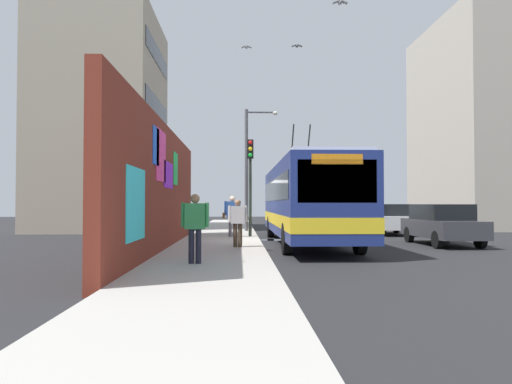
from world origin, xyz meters
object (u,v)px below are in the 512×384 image
(pedestrian_midblock, at_px, (232,213))
(traffic_light, at_px, (250,171))
(street_lamp, at_px, (250,161))
(parked_car_white, at_px, (389,218))
(parked_car_dark_gray, at_px, (442,224))
(parked_car_red, at_px, (359,215))
(city_bus, at_px, (306,199))
(pedestrian_at_curb, at_px, (238,219))
(pedestrian_near_wall, at_px, (195,222))

(pedestrian_midblock, height_order, traffic_light, traffic_light)
(street_lamp, bearing_deg, parked_car_white, -97.70)
(parked_car_dark_gray, xyz_separation_m, parked_car_red, (12.71, 0.00, -0.00))
(city_bus, relative_size, parked_car_red, 2.84)
(parked_car_white, xyz_separation_m, pedestrian_at_curb, (-8.55, 7.89, 0.24))
(pedestrian_midblock, relative_size, street_lamp, 0.27)
(parked_car_dark_gray, distance_m, pedestrian_midblock, 8.60)
(city_bus, distance_m, parked_car_dark_gray, 5.31)
(parked_car_dark_gray, height_order, parked_car_white, same)
(pedestrian_at_curb, bearing_deg, traffic_light, -6.04)
(parked_car_red, relative_size, pedestrian_near_wall, 2.50)
(parked_car_white, relative_size, street_lamp, 0.62)
(city_bus, xyz_separation_m, traffic_light, (2.38, 2.15, 1.28))
(street_lamp, bearing_deg, pedestrian_at_curb, 176.15)
(parked_car_dark_gray, relative_size, pedestrian_midblock, 2.39)
(pedestrian_near_wall, distance_m, traffic_light, 9.77)
(parked_car_red, distance_m, pedestrian_at_curb, 16.86)
(pedestrian_near_wall, height_order, traffic_light, traffic_light)
(city_bus, height_order, parked_car_white, city_bus)
(city_bus, bearing_deg, pedestrian_near_wall, 152.28)
(parked_car_dark_gray, bearing_deg, city_bus, 84.07)
(parked_car_red, height_order, pedestrian_near_wall, pedestrian_near_wall)
(pedestrian_at_curb, relative_size, street_lamp, 0.24)
(pedestrian_at_curb, xyz_separation_m, street_lamp, (9.53, -0.64, 2.84))
(parked_car_dark_gray, relative_size, pedestrian_near_wall, 2.54)
(parked_car_dark_gray, bearing_deg, parked_car_white, 0.00)
(parked_car_red, distance_m, street_lamp, 9.53)
(parked_car_dark_gray, relative_size, street_lamp, 0.65)
(city_bus, distance_m, parked_car_white, 7.86)
(pedestrian_near_wall, distance_m, street_lamp, 14.25)
(parked_car_white, bearing_deg, street_lamp, 82.30)
(street_lamp, bearing_deg, parked_car_dark_gray, -135.37)
(pedestrian_near_wall, height_order, pedestrian_at_curb, pedestrian_near_wall)
(parked_car_red, relative_size, pedestrian_midblock, 2.35)
(pedestrian_at_curb, bearing_deg, street_lamp, -3.85)
(parked_car_dark_gray, bearing_deg, pedestrian_midblock, 71.45)
(pedestrian_near_wall, bearing_deg, pedestrian_midblock, -4.74)
(traffic_light, bearing_deg, pedestrian_midblock, 103.10)
(city_bus, bearing_deg, parked_car_white, -41.77)
(parked_car_dark_gray, bearing_deg, parked_car_red, 0.00)
(parked_car_white, relative_size, parked_car_red, 0.97)
(parked_car_white, bearing_deg, traffic_light, 115.10)
(parked_car_red, bearing_deg, city_bus, 156.86)
(pedestrian_midblock, bearing_deg, traffic_light, -76.90)
(pedestrian_midblock, distance_m, pedestrian_near_wall, 9.30)
(pedestrian_near_wall, bearing_deg, traffic_light, -9.42)
(parked_car_white, bearing_deg, parked_car_dark_gray, -180.00)
(pedestrian_midblock, bearing_deg, pedestrian_near_wall, 175.26)
(city_bus, bearing_deg, pedestrian_at_curb, 135.39)
(parked_car_dark_gray, xyz_separation_m, pedestrian_at_curb, (-2.19, 7.89, 0.24))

